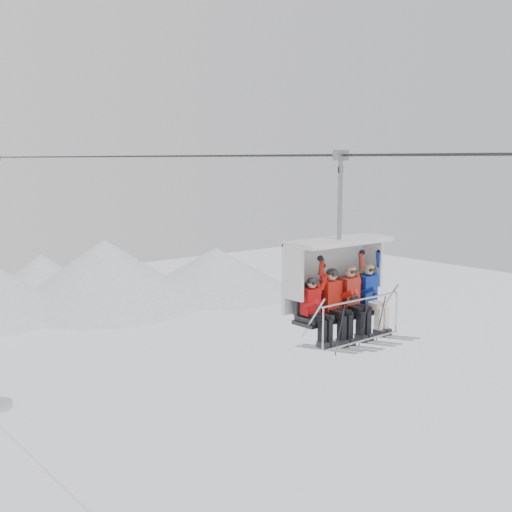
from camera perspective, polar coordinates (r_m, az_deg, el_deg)
haul_cable at (r=15.73m, az=0.00°, el=8.91°), size 0.06×50.00×0.06m
chairlift_carrier at (r=14.01m, az=6.95°, el=-1.80°), size 2.51×1.17×3.98m
skier_far_left at (r=13.28m, az=5.25°, el=-4.69°), size 0.37×1.69×1.51m
skier_center_left at (r=13.69m, az=6.96°, el=-4.07°), size 0.43×1.69×1.70m
skier_center_right at (r=14.10m, az=8.59°, el=-3.72°), size 0.43×1.69×1.70m
skier_far_right at (r=14.55m, az=10.18°, el=-3.43°), size 0.42×1.69×1.66m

